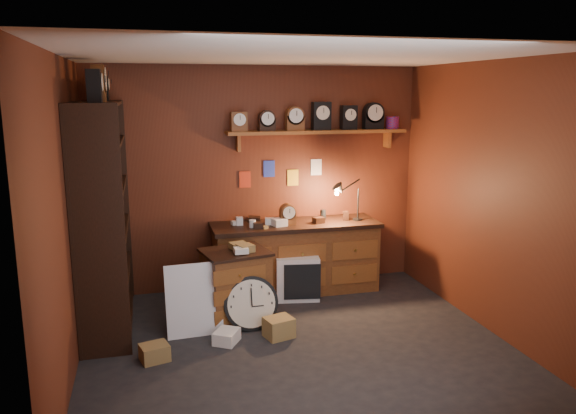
# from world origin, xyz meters

# --- Properties ---
(floor) EXTENTS (4.00, 4.00, 0.00)m
(floor) POSITION_xyz_m (0.00, 0.00, 0.00)
(floor) COLOR black
(floor) RESTS_ON ground
(room_shell) EXTENTS (4.02, 3.62, 2.71)m
(room_shell) POSITION_xyz_m (0.04, 0.11, 1.72)
(room_shell) COLOR #582615
(room_shell) RESTS_ON ground
(shelving_unit) EXTENTS (0.47, 1.60, 2.58)m
(shelving_unit) POSITION_xyz_m (-1.79, 0.98, 1.25)
(shelving_unit) COLOR black
(shelving_unit) RESTS_ON ground
(workbench) EXTENTS (2.01, 0.66, 1.36)m
(workbench) POSITION_xyz_m (0.39, 1.47, 0.47)
(workbench) COLOR brown
(workbench) RESTS_ON ground
(low_cabinet) EXTENTS (0.76, 0.68, 0.85)m
(low_cabinet) POSITION_xyz_m (-0.46, 0.78, 0.41)
(low_cabinet) COLOR brown
(low_cabinet) RESTS_ON ground
(big_round_clock) EXTENTS (0.56, 0.18, 0.56)m
(big_round_clock) POSITION_xyz_m (-0.35, 0.49, 0.28)
(big_round_clock) COLOR black
(big_round_clock) RESTS_ON ground
(white_panel) EXTENTS (0.57, 0.19, 0.74)m
(white_panel) POSITION_xyz_m (-0.92, 0.50, 0.00)
(white_panel) COLOR silver
(white_panel) RESTS_ON ground
(mini_fridge) EXTENTS (0.57, 0.59, 0.52)m
(mini_fridge) POSITION_xyz_m (0.35, 1.29, 0.26)
(mini_fridge) COLOR silver
(mini_fridge) RESTS_ON ground
(floor_box_a) EXTENTS (0.29, 0.26, 0.15)m
(floor_box_a) POSITION_xyz_m (-1.33, 0.02, 0.08)
(floor_box_a) COLOR olive
(floor_box_a) RESTS_ON ground
(floor_box_b) EXTENTS (0.30, 0.32, 0.12)m
(floor_box_b) POSITION_xyz_m (-0.65, 0.23, 0.06)
(floor_box_b) COLOR white
(floor_box_b) RESTS_ON ground
(floor_box_c) EXTENTS (0.32, 0.29, 0.20)m
(floor_box_c) POSITION_xyz_m (-0.12, 0.22, 0.10)
(floor_box_c) COLOR olive
(floor_box_c) RESTS_ON ground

